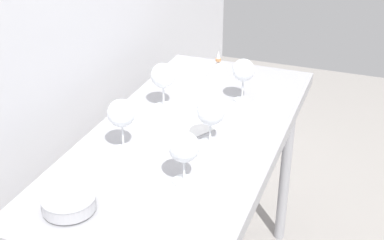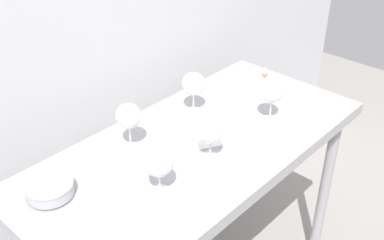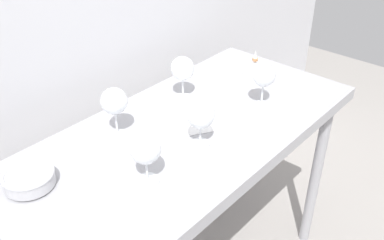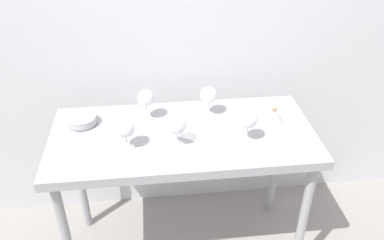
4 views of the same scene
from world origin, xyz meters
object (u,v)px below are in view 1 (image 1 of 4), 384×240
object	(u,v)px
wine_glass_near_left	(184,148)
tasting_sheet_upper	(190,121)
wine_glass_far_right	(163,76)
tasting_bowl	(69,202)
wine_glass_far_left	(121,114)
decanter_funnel	(218,69)
wine_glass_near_center	(211,112)
wine_glass_near_right	(243,71)

from	to	relation	value
wine_glass_near_left	tasting_sheet_upper	distance (m)	0.41
wine_glass_far_right	tasting_bowl	world-z (taller)	wine_glass_far_right
wine_glass_far_left	decanter_funnel	distance (m)	0.71
wine_glass_far_right	wine_glass_near_left	size ratio (longest dim) A/B	1.06
wine_glass_near_center	tasting_bowl	distance (m)	0.56
wine_glass_near_left	decanter_funnel	size ratio (longest dim) A/B	1.38
wine_glass_near_right	tasting_bowl	size ratio (longest dim) A/B	1.13
wine_glass_far_left	tasting_sheet_upper	world-z (taller)	wine_glass_far_left
wine_glass_near_left	decanter_funnel	world-z (taller)	wine_glass_near_left
wine_glass_near_left	tasting_bowl	size ratio (longest dim) A/B	1.09
wine_glass_far_right	decanter_funnel	distance (m)	0.37
wine_glass_far_left	tasting_sheet_upper	size ratio (longest dim) A/B	0.83
wine_glass_near_center	tasting_bowl	world-z (taller)	wine_glass_near_center
tasting_bowl	decanter_funnel	size ratio (longest dim) A/B	1.26
wine_glass_far_left	tasting_bowl	bearing A→B (deg)	-178.05
tasting_sheet_upper	decanter_funnel	xyz separation A→B (m)	(0.43, 0.03, 0.04)
tasting_bowl	wine_glass_near_left	bearing A→B (deg)	-45.10
wine_glass_far_left	wine_glass_near_center	bearing A→B (deg)	-59.52
tasting_sheet_upper	decanter_funnel	bearing A→B (deg)	34.42
wine_glass_far_right	decanter_funnel	xyz separation A→B (m)	(0.35, -0.11, -0.09)
wine_glass_near_center	decanter_funnel	size ratio (longest dim) A/B	1.35
wine_glass_far_right	tasting_sheet_upper	xyz separation A→B (m)	(-0.08, -0.14, -0.12)
tasting_sheet_upper	tasting_bowl	size ratio (longest dim) A/B	1.42
tasting_bowl	wine_glass_far_right	bearing A→B (deg)	1.37
tasting_bowl	decanter_funnel	xyz separation A→B (m)	(1.04, -0.09, 0.01)
wine_glass_near_center	wine_glass_far_right	xyz separation A→B (m)	(0.20, 0.26, 0.01)
wine_glass_near_center	wine_glass_near_right	world-z (taller)	wine_glass_near_right
wine_glass_near_left	tasting_sheet_upper	bearing A→B (deg)	18.73
wine_glass_far_right	tasting_sheet_upper	size ratio (longest dim) A/B	0.81
wine_glass_near_center	tasting_sheet_upper	size ratio (longest dim) A/B	0.75
wine_glass_near_center	wine_glass_near_right	xyz separation A→B (m)	(0.36, -0.01, 0.01)
wine_glass_far_right	wine_glass_near_left	distance (m)	0.52
wine_glass_near_center	decanter_funnel	distance (m)	0.57
wine_glass_near_center	wine_glass_near_right	distance (m)	0.36
wine_glass_near_center	tasting_sheet_upper	bearing A→B (deg)	45.67
tasting_sheet_upper	wine_glass_near_center	bearing A→B (deg)	-104.16
wine_glass_near_left	decanter_funnel	bearing A→B (deg)	11.17
wine_glass_far_right	tasting_bowl	xyz separation A→B (m)	(-0.69, -0.02, -0.10)
tasting_sheet_upper	tasting_bowl	bearing A→B (deg)	-160.95
wine_glass_near_left	wine_glass_far_left	distance (m)	0.28
wine_glass_far_right	tasting_sheet_upper	distance (m)	0.20
wine_glass_near_right	wine_glass_near_left	bearing A→B (deg)	179.41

